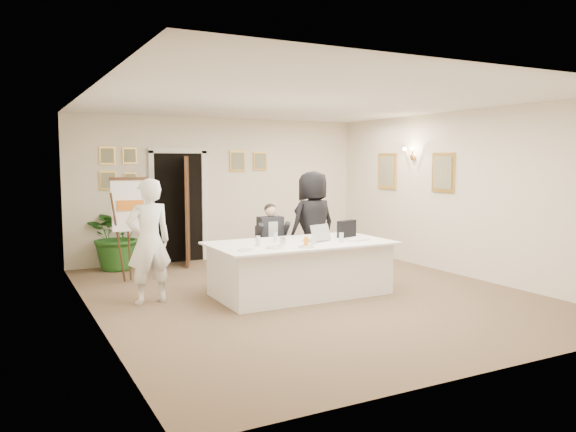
{
  "coord_description": "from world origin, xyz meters",
  "views": [
    {
      "loc": [
        -4.01,
        -7.11,
        1.95
      ],
      "look_at": [
        0.0,
        0.6,
        1.1
      ],
      "focal_mm": 35.0,
      "sensor_mm": 36.0,
      "label": 1
    }
  ],
  "objects_px": {
    "flip_chart": "(130,235)",
    "oj_glass": "(306,242)",
    "conference_table": "(300,268)",
    "potted_palm": "(117,234)",
    "steel_jug": "(282,241)",
    "paper_stack": "(357,240)",
    "laptop": "(316,231)",
    "standing_woman": "(313,225)",
    "standing_man": "(149,241)",
    "seated_man": "(271,242)",
    "laptop_bag": "(347,229)"
  },
  "relations": [
    {
      "from": "conference_table",
      "to": "laptop",
      "type": "distance_m",
      "value": 0.59
    },
    {
      "from": "laptop",
      "to": "oj_glass",
      "type": "xyz_separation_m",
      "value": [
        -0.4,
        -0.4,
        -0.07
      ]
    },
    {
      "from": "conference_table",
      "to": "standing_man",
      "type": "distance_m",
      "value": 2.2
    },
    {
      "from": "standing_woman",
      "to": "laptop",
      "type": "bearing_deg",
      "value": 54.8
    },
    {
      "from": "paper_stack",
      "to": "laptop_bag",
      "type": "bearing_deg",
      "value": 78.57
    },
    {
      "from": "paper_stack",
      "to": "steel_jug",
      "type": "relative_size",
      "value": 2.74
    },
    {
      "from": "flip_chart",
      "to": "steel_jug",
      "type": "relative_size",
      "value": 15.08
    },
    {
      "from": "conference_table",
      "to": "potted_palm",
      "type": "relative_size",
      "value": 2.04
    },
    {
      "from": "standing_man",
      "to": "oj_glass",
      "type": "relative_size",
      "value": 13.21
    },
    {
      "from": "standing_woman",
      "to": "oj_glass",
      "type": "xyz_separation_m",
      "value": [
        -0.87,
        -1.31,
        -0.05
      ]
    },
    {
      "from": "potted_palm",
      "to": "laptop",
      "type": "distance_m",
      "value": 3.94
    },
    {
      "from": "laptop_bag",
      "to": "steel_jug",
      "type": "xyz_separation_m",
      "value": [
        -1.28,
        -0.31,
        -0.07
      ]
    },
    {
      "from": "flip_chart",
      "to": "standing_man",
      "type": "xyz_separation_m",
      "value": [
        -0.06,
        -1.47,
        0.09
      ]
    },
    {
      "from": "flip_chart",
      "to": "paper_stack",
      "type": "bearing_deg",
      "value": -37.99
    },
    {
      "from": "standing_woman",
      "to": "oj_glass",
      "type": "height_order",
      "value": "standing_woman"
    },
    {
      "from": "conference_table",
      "to": "potted_palm",
      "type": "xyz_separation_m",
      "value": [
        -2.0,
        3.21,
        0.25
      ]
    },
    {
      "from": "flip_chart",
      "to": "oj_glass",
      "type": "distance_m",
      "value": 3.04
    },
    {
      "from": "laptop_bag",
      "to": "oj_glass",
      "type": "distance_m",
      "value": 1.18
    },
    {
      "from": "paper_stack",
      "to": "steel_jug",
      "type": "xyz_separation_m",
      "value": [
        -1.2,
        0.1,
        0.04
      ]
    },
    {
      "from": "seated_man",
      "to": "laptop",
      "type": "distance_m",
      "value": 1.12
    },
    {
      "from": "potted_palm",
      "to": "laptop_bag",
      "type": "relative_size",
      "value": 3.49
    },
    {
      "from": "standing_woman",
      "to": "potted_palm",
      "type": "bearing_deg",
      "value": -47.88
    },
    {
      "from": "flip_chart",
      "to": "oj_glass",
      "type": "bearing_deg",
      "value": -51.39
    },
    {
      "from": "laptop",
      "to": "conference_table",
      "type": "bearing_deg",
      "value": 164.64
    },
    {
      "from": "conference_table",
      "to": "standing_man",
      "type": "relative_size",
      "value": 1.53
    },
    {
      "from": "standing_man",
      "to": "standing_woman",
      "type": "bearing_deg",
      "value": -178.72
    },
    {
      "from": "seated_man",
      "to": "oj_glass",
      "type": "xyz_separation_m",
      "value": [
        -0.18,
        -1.46,
        0.2
      ]
    },
    {
      "from": "seated_man",
      "to": "standing_man",
      "type": "bearing_deg",
      "value": -168.54
    },
    {
      "from": "steel_jug",
      "to": "paper_stack",
      "type": "bearing_deg",
      "value": -4.64
    },
    {
      "from": "flip_chart",
      "to": "paper_stack",
      "type": "xyz_separation_m",
      "value": [
        2.85,
        -2.23,
        0.02
      ]
    },
    {
      "from": "laptop",
      "to": "flip_chart",
      "type": "bearing_deg",
      "value": 124.05
    },
    {
      "from": "standing_woman",
      "to": "steel_jug",
      "type": "height_order",
      "value": "standing_woman"
    },
    {
      "from": "laptop_bag",
      "to": "flip_chart",
      "type": "bearing_deg",
      "value": 128.17
    },
    {
      "from": "standing_woman",
      "to": "oj_glass",
      "type": "relative_size",
      "value": 13.76
    },
    {
      "from": "standing_woman",
      "to": "potted_palm",
      "type": "xyz_separation_m",
      "value": [
        -2.74,
        2.3,
        -0.25
      ]
    },
    {
      "from": "flip_chart",
      "to": "standing_man",
      "type": "bearing_deg",
      "value": -92.18
    },
    {
      "from": "laptop",
      "to": "steel_jug",
      "type": "distance_m",
      "value": 0.66
    },
    {
      "from": "seated_man",
      "to": "potted_palm",
      "type": "distance_m",
      "value": 2.97
    },
    {
      "from": "oj_glass",
      "to": "steel_jug",
      "type": "relative_size",
      "value": 1.18
    },
    {
      "from": "conference_table",
      "to": "oj_glass",
      "type": "relative_size",
      "value": 20.23
    },
    {
      "from": "seated_man",
      "to": "laptop_bag",
      "type": "xyz_separation_m",
      "value": [
        0.86,
        -0.91,
        0.27
      ]
    },
    {
      "from": "flip_chart",
      "to": "paper_stack",
      "type": "relative_size",
      "value": 5.51
    },
    {
      "from": "steel_jug",
      "to": "flip_chart",
      "type": "bearing_deg",
      "value": 127.85
    },
    {
      "from": "standing_woman",
      "to": "flip_chart",
      "type": "bearing_deg",
      "value": -28.96
    },
    {
      "from": "conference_table",
      "to": "laptop_bag",
      "type": "distance_m",
      "value": 1.05
    },
    {
      "from": "conference_table",
      "to": "oj_glass",
      "type": "xyz_separation_m",
      "value": [
        -0.13,
        -0.4,
        0.45
      ]
    },
    {
      "from": "standing_man",
      "to": "seated_man",
      "type": "bearing_deg",
      "value": -172.2
    },
    {
      "from": "laptop",
      "to": "oj_glass",
      "type": "bearing_deg",
      "value": -149.85
    },
    {
      "from": "seated_man",
      "to": "steel_jug",
      "type": "bearing_deg",
      "value": -112.08
    },
    {
      "from": "standing_woman",
      "to": "laptop_bag",
      "type": "bearing_deg",
      "value": 94.86
    }
  ]
}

